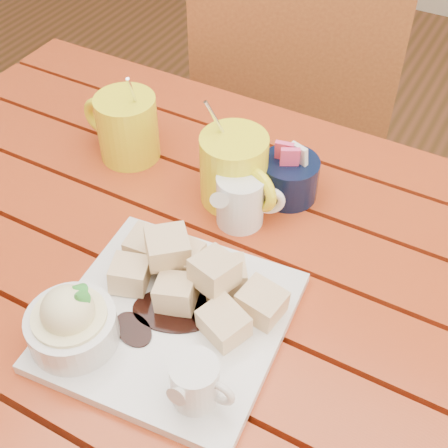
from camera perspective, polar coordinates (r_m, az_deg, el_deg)
The scene contains 7 objects.
table at distance 0.94m, azimuth -1.45°, elevation -8.28°, with size 1.20×0.79×0.75m.
dessert_plate at distance 0.77m, azimuth -6.83°, elevation -8.09°, with size 0.30×0.30×0.11m.
coffee_mug_left at distance 1.01m, azimuth -8.95°, elevation 8.85°, with size 0.14×0.10×0.16m.
coffee_mug_right at distance 0.91m, azimuth 1.03°, elevation 5.04°, with size 0.14×0.10×0.17m.
cream_pitcher at distance 0.89m, azimuth 1.59°, elevation 2.27°, with size 0.10×0.09×0.08m.
sugar_caddy at distance 0.94m, azimuth 5.97°, elevation 4.29°, with size 0.09×0.09×0.10m.
chair_far at distance 1.52m, azimuth 6.00°, elevation 8.63°, with size 0.54×0.54×0.90m.
Camera 1 is at (0.29, -0.48, 1.39)m, focal length 50.00 mm.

